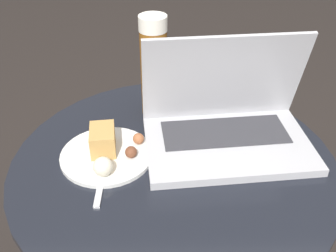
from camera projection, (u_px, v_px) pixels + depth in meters
table at (173, 213)px, 0.92m from camera, size 0.69×0.69×0.56m
laptop at (226, 122)px, 0.86m from camera, size 0.38×0.26×0.24m
beer_glass at (154, 67)px, 0.92m from camera, size 0.06×0.06×0.25m
snack_plate at (107, 151)px, 0.83m from camera, size 0.20×0.20×0.06m
fork at (104, 168)px, 0.81m from camera, size 0.02×0.19×0.00m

